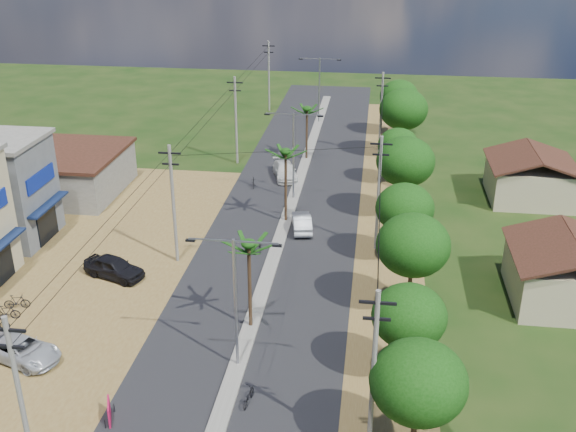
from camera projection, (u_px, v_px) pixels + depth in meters
The scene contains 37 objects.
ground at pixel (238, 366), 38.15m from camera, with size 160.00×160.00×0.00m, color black.
road at pixel (277, 248), 51.73m from camera, with size 12.00×110.00×0.04m, color black.
median at pixel (282, 231), 54.42m from camera, with size 1.00×90.00×0.18m, color #605E56.
dirt_lot_west at pixel (51, 280), 47.21m from camera, with size 18.00×46.00×0.04m, color brown.
dirt_shoulder_east at pixel (388, 255), 50.70m from camera, with size 5.00×90.00×0.03m, color brown.
low_shed at pixel (65, 172), 61.65m from camera, with size 10.40×10.40×3.95m.
house_east_near at pixel (569, 268), 43.81m from camera, with size 7.60×7.50×4.60m.
house_east_far at pixel (531, 174), 60.00m from camera, with size 7.60×7.50×4.60m.
tree_east_a at pixel (418, 382), 29.74m from camera, with size 4.40×4.40×6.37m.
tree_east_b at pixel (409, 316), 35.35m from camera, with size 4.00×4.00×5.83m.
tree_east_c at pixel (413, 245), 41.34m from camera, with size 4.60×4.60×6.83m.
tree_east_d at pixel (405, 208), 47.93m from camera, with size 4.20×4.20×6.13m.
tree_east_e at pixel (406, 162), 54.85m from camera, with size 4.80×4.80×7.14m.
tree_east_f at pixel (398, 145), 62.64m from camera, with size 3.80×3.80×5.52m.
tree_east_g at pixel (404, 109), 69.26m from camera, with size 5.00×5.00×7.38m.
tree_east_h at pixel (399, 96), 76.79m from camera, with size 4.40×4.40×6.52m.
palm_median_near at pixel (249, 248), 39.53m from camera, with size 2.00×2.00×6.15m.
palm_median_mid at pixel (286, 155), 53.88m from camera, with size 2.00×2.00×6.55m.
palm_median_far at pixel (307, 111), 68.63m from camera, with size 2.00×2.00×5.85m.
streetlight_near at pixel (235, 293), 36.21m from camera, with size 5.10×0.18×8.00m.
streetlight_mid at pixel (293, 149), 58.86m from camera, with size 5.10×0.18×8.00m.
streetlight_far at pixel (319, 85), 81.51m from camera, with size 5.10×0.18×8.00m.
utility_pole_w_a at pixel (21, 404), 28.01m from camera, with size 1.60×0.24×9.00m.
utility_pole_w_b at pixel (173, 202), 47.94m from camera, with size 1.60×0.24×9.00m.
utility_pole_w_c at pixel (236, 118), 67.88m from camera, with size 1.60×0.24×9.00m.
utility_pole_w_d at pixel (269, 75), 86.90m from camera, with size 1.60×0.24×9.00m.
utility_pole_e_a at pixel (373, 373), 29.87m from camera, with size 1.60×0.24×9.00m.
utility_pole_e_b at pixel (379, 191), 49.81m from camera, with size 1.60×0.24×9.00m.
utility_pole_e_c at pixel (381, 113), 69.74m from camera, with size 1.60×0.24×9.00m.
car_silver_mid at pixel (302, 222), 54.53m from camera, with size 1.45×4.16×1.37m, color #AEB2B6.
car_white_far at pixel (285, 171), 65.49m from camera, with size 2.00×4.93×1.43m, color beige.
car_parked_silver at pixel (22, 350), 38.43m from camera, with size 2.22×4.82×1.34m, color #AEB2B6.
car_parked_dark at pixel (114, 268), 47.29m from camera, with size 1.82×4.53×1.54m, color black.
moto_rider_east at pixel (249, 397), 35.07m from camera, with size 0.55×1.59×0.83m, color black.
moto_rider_west_a at pixel (260, 246), 51.17m from camera, with size 0.56×1.61×0.85m, color black.
moto_rider_west_b at pixel (253, 183), 63.28m from camera, with size 0.44×1.56×0.94m, color black.
roadside_sign at pixel (109, 412), 33.81m from camera, with size 0.58×1.28×1.12m.
Camera 1 is at (7.00, -30.76, 23.26)m, focal length 42.00 mm.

